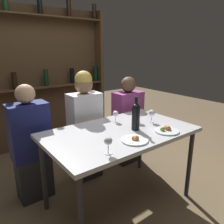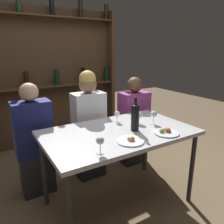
# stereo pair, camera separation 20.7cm
# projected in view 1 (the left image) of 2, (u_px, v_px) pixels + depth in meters

# --- Properties ---
(ground_plane) EXTENTS (10.00, 10.00, 0.00)m
(ground_plane) POSITION_uv_depth(u_px,v_px,m) (119.00, 201.00, 2.24)
(ground_plane) COLOR brown
(dining_table) EXTENTS (1.38, 0.83, 0.78)m
(dining_table) POSITION_uv_depth(u_px,v_px,m) (120.00, 137.00, 2.04)
(dining_table) COLOR silver
(dining_table) RESTS_ON ground_plane
(wine_rack_wall) EXTENTS (2.02, 0.21, 2.22)m
(wine_rack_wall) POSITION_uv_depth(u_px,v_px,m) (44.00, 75.00, 3.33)
(wine_rack_wall) COLOR #4C3823
(wine_rack_wall) RESTS_ON ground_plane
(wine_bottle) EXTENTS (0.08, 0.08, 0.31)m
(wine_bottle) POSITION_uv_depth(u_px,v_px,m) (136.00, 115.00, 2.01)
(wine_bottle) COLOR black
(wine_bottle) RESTS_ON dining_table
(wine_glass_0) EXTENTS (0.06, 0.06, 0.13)m
(wine_glass_0) POSITION_uv_depth(u_px,v_px,m) (108.00, 142.00, 1.55)
(wine_glass_0) COLOR silver
(wine_glass_0) RESTS_ON dining_table
(wine_glass_1) EXTENTS (0.06, 0.06, 0.12)m
(wine_glass_1) POSITION_uv_depth(u_px,v_px,m) (116.00, 114.00, 2.24)
(wine_glass_1) COLOR silver
(wine_glass_1) RESTS_ON dining_table
(wine_glass_2) EXTENTS (0.07, 0.07, 0.13)m
(wine_glass_2) POSITION_uv_depth(u_px,v_px,m) (152.00, 113.00, 2.22)
(wine_glass_2) COLOR silver
(wine_glass_2) RESTS_ON dining_table
(wine_glass_3) EXTENTS (0.07, 0.07, 0.13)m
(wine_glass_3) POSITION_uv_depth(u_px,v_px,m) (138.00, 114.00, 2.22)
(wine_glass_3) COLOR silver
(wine_glass_3) RESTS_ON dining_table
(food_plate_0) EXTENTS (0.23, 0.23, 0.05)m
(food_plate_0) POSITION_uv_depth(u_px,v_px,m) (166.00, 130.00, 2.00)
(food_plate_0) COLOR silver
(food_plate_0) RESTS_ON dining_table
(food_plate_1) EXTENTS (0.23, 0.23, 0.05)m
(food_plate_1) POSITION_uv_depth(u_px,v_px,m) (135.00, 140.00, 1.79)
(food_plate_1) COLOR white
(food_plate_1) RESTS_ON dining_table
(seated_person_left) EXTENTS (0.37, 0.22, 1.19)m
(seated_person_left) POSITION_uv_depth(u_px,v_px,m) (31.00, 147.00, 2.17)
(seated_person_left) COLOR #26262B
(seated_person_left) RESTS_ON ground_plane
(seated_person_center) EXTENTS (0.36, 0.22, 1.28)m
(seated_person_center) POSITION_uv_depth(u_px,v_px,m) (85.00, 128.00, 2.51)
(seated_person_center) COLOR #26262B
(seated_person_center) RESTS_ON ground_plane
(seated_person_right) EXTENTS (0.38, 0.22, 1.17)m
(seated_person_right) POSITION_uv_depth(u_px,v_px,m) (128.00, 123.00, 2.91)
(seated_person_right) COLOR #26262B
(seated_person_right) RESTS_ON ground_plane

